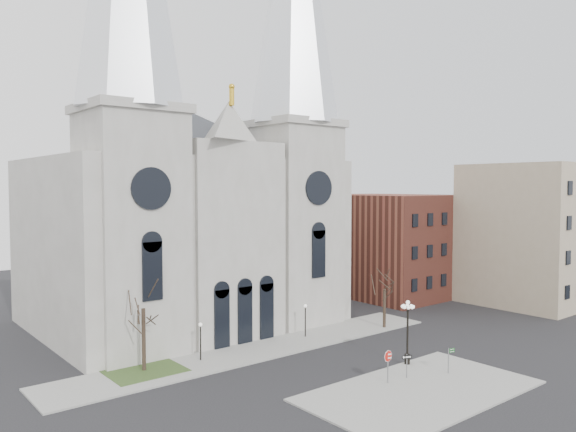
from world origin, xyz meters
TOP-DOWN VIEW (x-y plane):
  - ground at (0.00, 0.00)m, footprint 160.00×160.00m
  - sidewalk_near at (3.00, -5.00)m, footprint 18.00×10.00m
  - sidewalk_far at (0.00, 11.00)m, footprint 40.00×6.00m
  - grass_patch at (-11.00, 12.00)m, footprint 6.00×5.00m
  - cathedral at (0.00, 22.86)m, footprint 33.00×26.66m
  - bg_building_brick at (30.00, 22.00)m, footprint 14.00×18.00m
  - bg_building_tan at (38.00, 6.00)m, footprint 10.00×14.00m
  - tree_left at (-11.00, 12.00)m, footprint 3.20×3.20m
  - tree_right at (15.00, 9.00)m, footprint 3.20×3.20m
  - ped_lamp_left at (-6.00, 11.50)m, footprint 0.32×0.32m
  - ped_lamp_right at (6.00, 11.50)m, footprint 0.32×0.32m
  - stop_sign at (2.21, -2.52)m, footprint 0.88×0.33m
  - globe_lamp at (7.04, -0.50)m, footprint 1.17×1.17m
  - one_way_sign at (4.28, -2.67)m, footprint 0.77×0.38m
  - street_name_sign at (7.80, -4.13)m, footprint 0.65×0.17m

SIDE VIEW (x-z plane):
  - ground at x=0.00m, z-range 0.00..0.00m
  - sidewalk_near at x=3.00m, z-range 0.00..0.14m
  - sidewalk_far at x=0.00m, z-range 0.00..0.14m
  - grass_patch at x=-11.00m, z-range 0.00..0.18m
  - street_name_sign at x=7.80m, z-range 0.34..2.40m
  - one_way_sign at x=4.28m, z-range 0.50..2.39m
  - stop_sign at x=2.21m, z-range 0.68..3.24m
  - ped_lamp_left at x=-6.00m, z-range 0.70..3.96m
  - ped_lamp_right at x=6.00m, z-range 0.70..3.96m
  - globe_lamp at x=7.04m, z-range 0.84..6.28m
  - tree_right at x=15.00m, z-range 1.47..7.47m
  - tree_left at x=-11.00m, z-range 1.83..9.33m
  - bg_building_brick at x=30.00m, z-range 0.00..14.00m
  - bg_building_tan at x=38.00m, z-range 0.00..18.00m
  - cathedral at x=0.00m, z-range -8.52..45.48m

